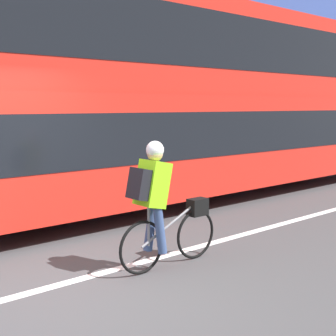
{
  "coord_description": "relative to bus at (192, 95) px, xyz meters",
  "views": [
    {
      "loc": [
        -2.16,
        -4.45,
        1.98
      ],
      "look_at": [
        2.62,
        1.09,
        1.0
      ],
      "focal_mm": 50.0,
      "sensor_mm": 36.0,
      "label": 1
    }
  ],
  "objects": [
    {
      "name": "bus",
      "position": [
        0.0,
        0.0,
        0.0
      ],
      "size": [
        11.94,
        2.48,
        3.96
      ],
      "color": "black",
      "rests_on": "ground_plane"
    },
    {
      "name": "street_sign_post",
      "position": [
        -0.27,
        3.08,
        -0.71
      ],
      "size": [
        0.36,
        0.09,
        2.44
      ],
      "color": "#59595B",
      "rests_on": "sidewalk_curb"
    },
    {
      "name": "trash_bin",
      "position": [
        -1.62,
        3.09,
        -1.64
      ],
      "size": [
        0.51,
        0.51,
        0.87
      ],
      "color": "#515156",
      "rests_on": "sidewalk_curb"
    },
    {
      "name": "ground_plane",
      "position": [
        -4.66,
        -2.69,
        -2.19
      ],
      "size": [
        80.0,
        80.0,
        0.0
      ],
      "primitive_type": "plane",
      "color": "#424244"
    },
    {
      "name": "road_center_line",
      "position": [
        -4.66,
        -2.59,
        -2.19
      ],
      "size": [
        50.0,
        0.14,
        0.01
      ],
      "primitive_type": "cube",
      "color": "silver",
      "rests_on": "ground_plane"
    },
    {
      "name": "cyclist_on_bike",
      "position": [
        -3.3,
        -2.92,
        -1.34
      ],
      "size": [
        1.53,
        0.32,
        1.57
      ],
      "color": "black",
      "rests_on": "ground_plane"
    }
  ]
}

